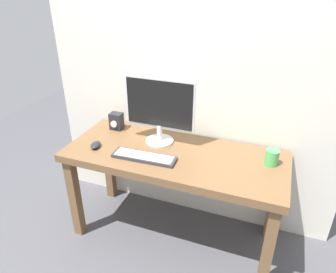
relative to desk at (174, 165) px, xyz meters
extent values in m
plane|color=#4C4C51|center=(0.00, 0.00, -0.63)|extent=(6.00, 6.00, 0.00)
cube|color=silver|center=(0.00, 0.35, 0.87)|extent=(2.23, 0.04, 3.00)
cube|color=brown|center=(0.00, 0.00, 0.07)|extent=(1.50, 0.62, 0.05)
cube|color=brown|center=(-0.69, -0.25, -0.29)|extent=(0.07, 0.07, 0.67)
cube|color=brown|center=(0.69, -0.25, -0.29)|extent=(0.07, 0.07, 0.67)
cube|color=brown|center=(-0.69, 0.25, -0.29)|extent=(0.07, 0.07, 0.67)
cube|color=brown|center=(0.69, 0.25, -0.29)|extent=(0.07, 0.07, 0.67)
cylinder|color=silver|center=(-0.16, 0.11, 0.10)|extent=(0.20, 0.20, 0.02)
cylinder|color=silver|center=(-0.16, 0.11, 0.17)|extent=(0.04, 0.04, 0.11)
cube|color=silver|center=(-0.16, 0.13, 0.39)|extent=(0.50, 0.02, 0.35)
cube|color=black|center=(-0.16, 0.11, 0.39)|extent=(0.48, 0.01, 0.33)
cube|color=#333338|center=(-0.16, -0.13, 0.11)|extent=(0.43, 0.13, 0.02)
cube|color=silver|center=(-0.16, -0.13, 0.12)|extent=(0.39, 0.11, 0.00)
ellipsoid|color=#232328|center=(-0.54, -0.12, 0.11)|extent=(0.09, 0.12, 0.04)
cube|color=#232328|center=(-0.55, 0.19, 0.16)|extent=(0.09, 0.08, 0.13)
cylinder|color=silver|center=(-0.55, 0.15, 0.15)|extent=(0.05, 0.01, 0.05)
cylinder|color=#4CB259|center=(0.62, 0.09, 0.15)|extent=(0.08, 0.08, 0.10)
camera|label=1|loc=(0.60, -1.71, 1.18)|focal=33.25mm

